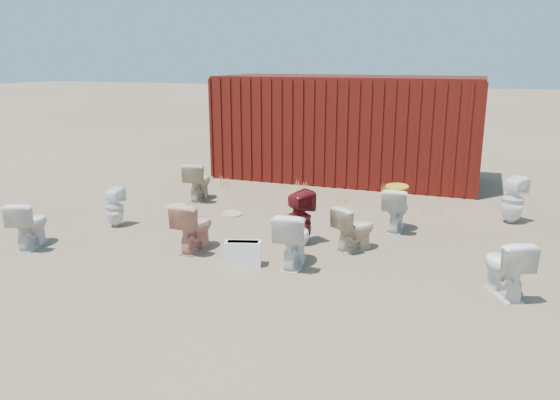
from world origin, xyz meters
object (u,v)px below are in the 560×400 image
(toilet_back_a, at_px, (115,207))
(toilet_front_maroon, at_px, (299,218))
(toilet_back_beige_left, at_px, (198,181))
(toilet_back_e, at_px, (513,200))
(shipping_container, at_px, (348,128))
(toilet_front_pink, at_px, (194,226))
(toilet_front_e, at_px, (505,266))
(toilet_back_beige_right, at_px, (355,228))
(toilet_back_yellowlid, at_px, (396,209))
(loose_tank, at_px, (243,253))
(toilet_front_c, at_px, (293,238))
(toilet_front_a, at_px, (30,224))

(toilet_back_a, bearing_deg, toilet_front_maroon, -178.65)
(toilet_back_beige_left, height_order, toilet_back_e, toilet_back_e)
(toilet_front_maroon, bearing_deg, toilet_back_beige_left, 2.17)
(shipping_container, relative_size, toilet_front_pink, 7.99)
(toilet_front_e, relative_size, toilet_back_e, 0.88)
(toilet_front_e, bearing_deg, toilet_back_beige_right, -52.62)
(toilet_back_yellowlid, height_order, loose_tank, toilet_back_yellowlid)
(shipping_container, xyz_separation_m, toilet_back_yellowlid, (1.76, -3.82, -0.83))
(shipping_container, height_order, toilet_front_maroon, shipping_container)
(shipping_container, relative_size, toilet_back_yellowlid, 8.13)
(toilet_back_beige_right, bearing_deg, toilet_front_maroon, 35.68)
(toilet_back_a, bearing_deg, toilet_front_e, 170.75)
(shipping_container, relative_size, toilet_front_c, 7.67)
(toilet_front_pink, height_order, loose_tank, toilet_front_pink)
(toilet_front_e, height_order, loose_tank, toilet_front_e)
(toilet_front_pink, height_order, toilet_back_beige_right, toilet_front_pink)
(toilet_back_beige_left, bearing_deg, toilet_back_beige_right, 144.84)
(toilet_front_maroon, height_order, toilet_back_a, toilet_front_maroon)
(toilet_front_pink, bearing_deg, toilet_back_yellowlid, -141.30)
(toilet_front_a, relative_size, toilet_back_yellowlid, 0.98)
(shipping_container, bearing_deg, toilet_front_a, -116.64)
(toilet_front_pink, bearing_deg, toilet_back_a, -16.27)
(toilet_front_maroon, distance_m, loose_tank, 1.25)
(toilet_front_e, relative_size, toilet_back_a, 1.08)
(toilet_back_beige_right, distance_m, toilet_back_yellowlid, 1.27)
(toilet_front_e, bearing_deg, toilet_front_maroon, -45.34)
(toilet_front_a, distance_m, toilet_front_e, 6.74)
(toilet_back_yellowlid, relative_size, toilet_back_e, 0.89)
(toilet_front_e, bearing_deg, toilet_back_e, -121.13)
(toilet_front_pink, height_order, toilet_front_e, toilet_front_pink)
(toilet_back_a, relative_size, toilet_back_beige_right, 0.99)
(toilet_front_maroon, xyz_separation_m, toilet_back_yellowlid, (1.29, 1.22, -0.05))
(shipping_container, xyz_separation_m, toilet_front_a, (-3.31, -6.59, -0.84))
(toilet_back_a, bearing_deg, toilet_back_e, -160.62)
(toilet_front_e, bearing_deg, shipping_container, -88.00)
(shipping_container, distance_m, toilet_front_maroon, 5.12)
(shipping_container, height_order, toilet_back_e, shipping_container)
(loose_tank, bearing_deg, toilet_front_c, 3.32)
(toilet_back_beige_left, bearing_deg, toilet_front_e, 145.53)
(shipping_container, distance_m, toilet_front_a, 7.42)
(shipping_container, bearing_deg, toilet_back_a, -117.58)
(toilet_front_c, distance_m, toilet_back_e, 4.36)
(toilet_back_beige_left, xyz_separation_m, toilet_back_beige_right, (3.64, -1.84, -0.04))
(toilet_back_beige_left, bearing_deg, toilet_back_e, 176.42)
(toilet_front_a, bearing_deg, toilet_back_e, -166.26)
(toilet_front_a, xyz_separation_m, toilet_front_pink, (2.41, 0.73, 0.01))
(toilet_front_c, bearing_deg, toilet_front_pink, -8.25)
(toilet_front_a, bearing_deg, toilet_front_pink, -178.82)
(shipping_container, bearing_deg, toilet_front_c, -83.35)
(toilet_front_pink, height_order, toilet_back_a, toilet_front_pink)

